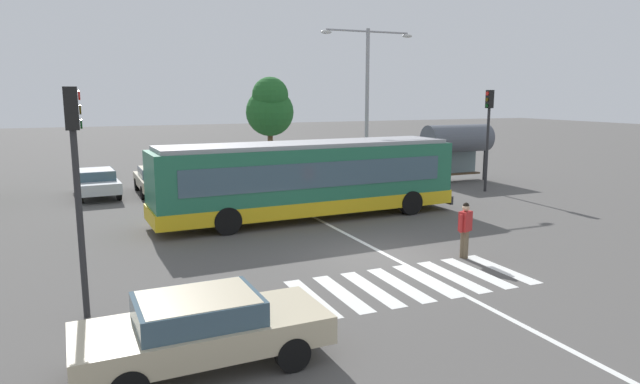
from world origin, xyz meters
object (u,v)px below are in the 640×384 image
object	(u,v)px
parked_car_silver	(96,181)
parked_car_blue	(303,169)
parked_car_charcoal	(257,172)
background_tree_right	(270,107)
city_transit_bus	(308,179)
foreground_sedan	(202,327)
parked_car_black	(212,174)
twin_arm_street_lamp	(367,89)
parked_car_champagne	(157,179)
bus_stop_shelter	(457,139)
pedestrian_crossing_street	(465,227)
traffic_light_far_corner	(488,125)
parked_car_white	(347,167)
traffic_light_near_corner	(76,167)

from	to	relation	value
parked_car_silver	parked_car_blue	bearing A→B (deg)	0.38
parked_car_charcoal	parked_car_blue	world-z (taller)	same
parked_car_blue	background_tree_right	size ratio (longest dim) A/B	0.75
city_transit_bus	background_tree_right	distance (m)	16.55
foreground_sedan	parked_car_black	size ratio (longest dim) A/B	0.98
parked_car_charcoal	twin_arm_street_lamp	world-z (taller)	twin_arm_street_lamp
parked_car_champagne	background_tree_right	bearing A→B (deg)	42.03
twin_arm_street_lamp	parked_car_silver	bearing A→B (deg)	170.37
foreground_sedan	bus_stop_shelter	world-z (taller)	bus_stop_shelter
city_transit_bus	parked_car_blue	distance (m)	9.20
pedestrian_crossing_street	parked_car_blue	size ratio (longest dim) A/B	0.38
parked_car_silver	traffic_light_far_corner	world-z (taller)	traffic_light_far_corner
foreground_sedan	background_tree_right	bearing A→B (deg)	69.23
parked_car_black	parked_car_white	size ratio (longest dim) A/B	1.00
city_transit_bus	traffic_light_far_corner	distance (m)	11.16
city_transit_bus	parked_car_white	size ratio (longest dim) A/B	2.71
parked_car_white	traffic_light_far_corner	world-z (taller)	traffic_light_far_corner
city_transit_bus	parked_car_silver	xyz separation A→B (m)	(-7.64, 8.52, -0.82)
pedestrian_crossing_street	traffic_light_far_corner	bearing A→B (deg)	47.50
city_transit_bus	foreground_sedan	world-z (taller)	city_transit_bus
parked_car_white	twin_arm_street_lamp	distance (m)	5.01
traffic_light_near_corner	bus_stop_shelter	xyz separation A→B (m)	(19.61, 12.80, -0.96)
parked_car_charcoal	twin_arm_street_lamp	distance (m)	7.40
foreground_sedan	parked_car_charcoal	world-z (taller)	same
bus_stop_shelter	foreground_sedan	bearing A→B (deg)	-137.65
parked_car_charcoal	parked_car_blue	xyz separation A→B (m)	(2.72, 0.13, 0.00)
parked_car_black	traffic_light_near_corner	world-z (taller)	traffic_light_near_corner
city_transit_bus	parked_car_white	xyz separation A→B (m)	(5.88, 8.52, -0.82)
parked_car_blue	parked_car_charcoal	bearing A→B (deg)	-177.36
parked_car_silver	traffic_light_far_corner	bearing A→B (deg)	-18.66
background_tree_right	foreground_sedan	bearing A→B (deg)	-110.77
parked_car_charcoal	parked_car_blue	size ratio (longest dim) A/B	1.02
parked_car_black	parked_car_white	xyz separation A→B (m)	(7.84, -0.08, 0.00)
foreground_sedan	parked_car_black	xyz separation A→B (m)	(4.42, 19.26, 0.00)
foreground_sedan	parked_car_champagne	world-z (taller)	same
foreground_sedan	parked_car_blue	bearing A→B (deg)	63.57
traffic_light_far_corner	parked_car_blue	bearing A→B (deg)	140.37
pedestrian_crossing_street	parked_car_champagne	distance (m)	16.79
parked_car_blue	twin_arm_street_lamp	distance (m)	5.74
traffic_light_far_corner	twin_arm_street_lamp	size ratio (longest dim) A/B	0.62
pedestrian_crossing_street	twin_arm_street_lamp	distance (m)	14.32
parked_car_silver	traffic_light_far_corner	distance (m)	19.61
parked_car_blue	parked_car_white	bearing A→B (deg)	-1.46
foreground_sedan	traffic_light_far_corner	xyz separation A→B (m)	(17.16, 12.96, 2.65)
parked_car_charcoal	parked_car_white	size ratio (longest dim) A/B	1.01
parked_car_blue	parked_car_white	world-z (taller)	same
parked_car_black	background_tree_right	bearing A→B (deg)	52.35
parked_car_blue	twin_arm_street_lamp	size ratio (longest dim) A/B	0.55
parked_car_charcoal	traffic_light_far_corner	size ratio (longest dim) A/B	0.90
parked_car_charcoal	traffic_light_far_corner	distance (m)	12.30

